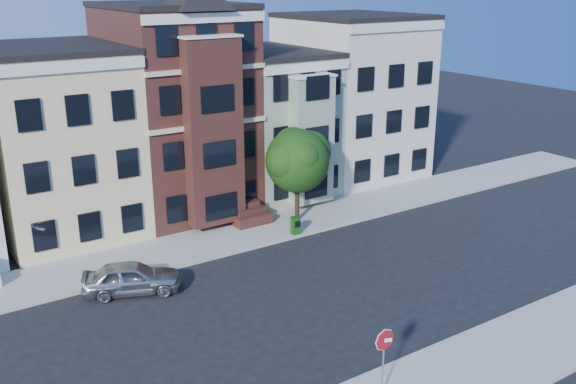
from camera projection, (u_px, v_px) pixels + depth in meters
ground at (315, 296)px, 28.89m from camera, size 120.00×120.00×0.00m
far_sidewalk at (230, 237)px, 35.20m from camera, size 60.00×4.00×0.15m
near_sidewalk at (448, 383)px, 22.54m from camera, size 60.00×4.00×0.15m
house_yellow at (58, 143)px, 35.11m from camera, size 7.00×9.00×10.00m
house_brown at (175, 111)px, 38.46m from camera, size 7.00×9.00×12.00m
house_green at (268, 123)px, 42.34m from camera, size 6.00×9.00×9.00m
house_cream at (351, 98)px, 45.69m from camera, size 8.00×9.00×11.00m
street_tree at (297, 165)px, 36.42m from camera, size 7.05×7.05×6.73m
parked_car at (131, 278)px, 28.95m from camera, size 4.70×3.29×1.49m
newspaper_box at (295, 225)px, 35.33m from camera, size 0.51×0.47×0.99m
stop_sign at (383, 359)px, 21.26m from camera, size 0.78×0.40×2.90m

